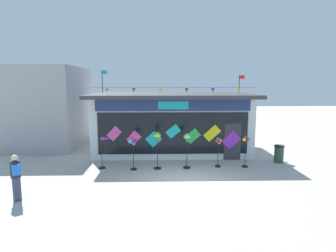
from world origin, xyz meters
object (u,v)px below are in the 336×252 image
object	(u,v)px
kite_shop_building	(171,121)
wind_spinner_left	(133,146)
wind_spinner_far_left	(105,147)
wind_spinner_center_left	(157,141)
person_near_camera	(16,177)
wind_spinner_far_right	(246,145)
wind_spinner_right	(218,147)
trash_bin	(279,154)
wind_spinner_center_right	(187,143)

from	to	relation	value
kite_shop_building	wind_spinner_left	bearing A→B (deg)	-114.35
wind_spinner_far_left	wind_spinner_center_left	size ratio (longest dim) A/B	0.87
kite_shop_building	wind_spinner_far_left	distance (m)	5.42
person_near_camera	wind_spinner_far_right	bearing A→B (deg)	168.75
wind_spinner_left	wind_spinner_far_left	bearing A→B (deg)	168.35
wind_spinner_right	wind_spinner_far_left	bearing A→B (deg)	-179.16
wind_spinner_center_left	trash_bin	size ratio (longest dim) A/B	1.98
wind_spinner_center_left	wind_spinner_far_right	world-z (taller)	wind_spinner_center_left
kite_shop_building	wind_spinner_center_right	world-z (taller)	kite_shop_building
wind_spinner_center_right	wind_spinner_far_right	distance (m)	2.94
kite_shop_building	wind_spinner_center_left	distance (m)	4.39
wind_spinner_right	wind_spinner_far_right	distance (m)	1.36
wind_spinner_far_left	trash_bin	xyz separation A→B (m)	(8.99, 0.83, -0.60)
wind_spinner_left	wind_spinner_center_right	distance (m)	2.63
trash_bin	kite_shop_building	bearing A→B (deg)	149.25
wind_spinner_far_left	wind_spinner_center_left	xyz separation A→B (m)	(2.57, -0.14, 0.31)
wind_spinner_left	trash_bin	xyz separation A→B (m)	(7.59, 1.12, -0.70)
wind_spinner_left	wind_spinner_far_right	world-z (taller)	wind_spinner_left
wind_spinner_center_left	trash_bin	xyz separation A→B (m)	(6.43, 0.97, -0.91)
wind_spinner_center_right	wind_spinner_far_right	xyz separation A→B (m)	(2.94, 0.08, -0.14)
wind_spinner_center_right	trash_bin	world-z (taller)	wind_spinner_center_right
wind_spinner_center_left	wind_spinner_right	world-z (taller)	wind_spinner_center_left
wind_spinner_center_right	trash_bin	bearing A→B (deg)	10.23
wind_spinner_far_right	wind_spinner_left	bearing A→B (deg)	-176.86
kite_shop_building	wind_spinner_center_left	bearing A→B (deg)	-101.18
wind_spinner_left	wind_spinner_center_left	xyz separation A→B (m)	(1.16, 0.15, 0.21)
wind_spinner_center_left	kite_shop_building	bearing A→B (deg)	78.82
wind_spinner_center_right	wind_spinner_right	world-z (taller)	wind_spinner_center_right
kite_shop_building	person_near_camera	distance (m)	9.98
person_near_camera	kite_shop_building	bearing A→B (deg)	-159.83
wind_spinner_center_right	wind_spinner_right	distance (m)	1.61
trash_bin	wind_spinner_right	bearing A→B (deg)	-167.54
wind_spinner_center_left	wind_spinner_left	bearing A→B (deg)	-172.65
wind_spinner_center_left	person_near_camera	bearing A→B (deg)	-143.03
wind_spinner_right	person_near_camera	distance (m)	8.96
wind_spinner_far_right	trash_bin	distance (m)	2.29
wind_spinner_far_left	wind_spinner_right	world-z (taller)	wind_spinner_far_left
person_near_camera	wind_spinner_right	bearing A→B (deg)	172.49
wind_spinner_far_right	person_near_camera	world-z (taller)	person_near_camera
wind_spinner_far_left	wind_spinner_left	size ratio (longest dim) A/B	0.96
wind_spinner_center_right	trash_bin	size ratio (longest dim) A/B	1.88
wind_spinner_right	person_near_camera	bearing A→B (deg)	-153.63
wind_spinner_far_left	wind_spinner_left	distance (m)	1.44
trash_bin	wind_spinner_center_right	bearing A→B (deg)	-169.77
wind_spinner_far_left	person_near_camera	xyz separation A→B (m)	(-2.42, -3.89, -0.18)
kite_shop_building	trash_bin	xyz separation A→B (m)	(5.58, -3.32, -1.33)
wind_spinner_far_left	wind_spinner_right	size ratio (longest dim) A/B	1.04
kite_shop_building	trash_bin	distance (m)	6.63
wind_spinner_left	wind_spinner_center_right	xyz separation A→B (m)	(2.61, 0.22, 0.10)
wind_spinner_far_left	wind_spinner_center_left	world-z (taller)	wind_spinner_center_left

